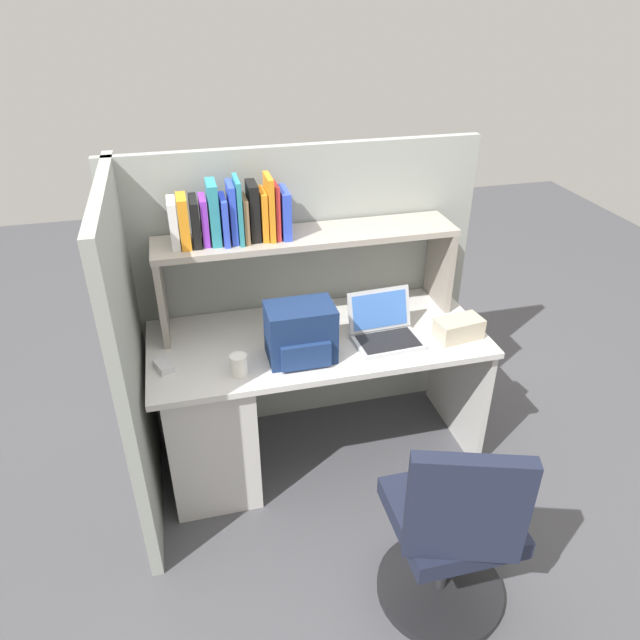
{
  "coord_description": "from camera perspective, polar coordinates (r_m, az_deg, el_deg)",
  "views": [
    {
      "loc": [
        -0.57,
        -2.33,
        2.23
      ],
      "look_at": [
        0.0,
        -0.05,
        0.85
      ],
      "focal_mm": 33.04,
      "sensor_mm": 36.0,
      "label": 1
    }
  ],
  "objects": [
    {
      "name": "reference_books_on_shelf",
      "position": [
        2.7,
        -8.6,
        10.02
      ],
      "size": [
        0.53,
        0.19,
        0.29
      ],
      "color": "white",
      "rests_on": "overhead_hutch"
    },
    {
      "name": "ground_plane",
      "position": [
        3.27,
        -0.22,
        -12.52
      ],
      "size": [
        8.0,
        8.0,
        0.0
      ],
      "primitive_type": "plane",
      "color": "#4C4C51"
    },
    {
      "name": "cubicle_partition_left",
      "position": [
        2.71,
        -17.72,
        -3.57
      ],
      "size": [
        0.05,
        1.06,
        1.55
      ],
      "primitive_type": "cube",
      "color": "#939991",
      "rests_on": "ground_plane"
    },
    {
      "name": "paper_cup",
      "position": [
        2.56,
        -7.86,
        -4.33
      ],
      "size": [
        0.08,
        0.08,
        0.1
      ],
      "primitive_type": "cylinder",
      "color": "white",
      "rests_on": "desk"
    },
    {
      "name": "cubicle_partition_rear",
      "position": [
        3.12,
        -1.92,
        2.69
      ],
      "size": [
        1.84,
        0.05,
        1.55
      ],
      "primitive_type": "cube",
      "color": "#939991",
      "rests_on": "ground_plane"
    },
    {
      "name": "backpack",
      "position": [
        2.61,
        -1.87,
        -1.31
      ],
      "size": [
        0.3,
        0.23,
        0.26
      ],
      "color": "navy",
      "rests_on": "desk"
    },
    {
      "name": "tissue_box",
      "position": [
        2.87,
        13.28,
        -0.81
      ],
      "size": [
        0.23,
        0.15,
        0.1
      ],
      "primitive_type": "cube",
      "rotation": [
        0.0,
        0.0,
        0.14
      ],
      "color": "#BFB299",
      "rests_on": "desk"
    },
    {
      "name": "computer_mouse",
      "position": [
        2.68,
        -14.92,
        -4.32
      ],
      "size": [
        0.09,
        0.12,
        0.03
      ],
      "primitive_type": "cube",
      "rotation": [
        0.0,
        0.0,
        0.38
      ],
      "color": "silver",
      "rests_on": "desk"
    },
    {
      "name": "overhead_hutch",
      "position": [
        2.83,
        -1.24,
        6.55
      ],
      "size": [
        1.44,
        0.28,
        0.45
      ],
      "color": "gray",
      "rests_on": "desk"
    },
    {
      "name": "laptop",
      "position": [
        2.8,
        6.26,
        -0.94
      ],
      "size": [
        0.32,
        0.28,
        0.22
      ],
      "color": "#B7BABF",
      "rests_on": "desk"
    },
    {
      "name": "desk",
      "position": [
        2.96,
        -7.64,
        -7.92
      ],
      "size": [
        1.6,
        0.7,
        0.73
      ],
      "color": "silver",
      "rests_on": "ground_plane"
    },
    {
      "name": "office_chair",
      "position": [
        2.42,
        12.56,
        -19.89
      ],
      "size": [
        0.52,
        0.54,
        0.93
      ],
      "rotation": [
        0.0,
        0.0,
        2.82
      ],
      "color": "black",
      "rests_on": "ground_plane"
    }
  ]
}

